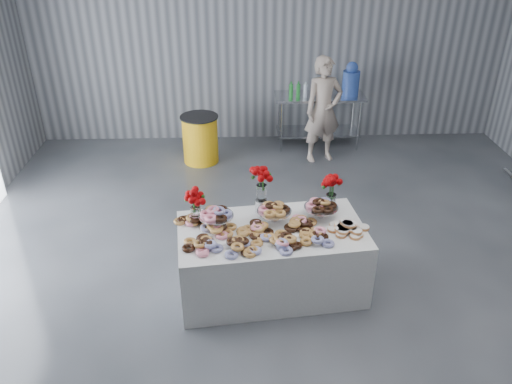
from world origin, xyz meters
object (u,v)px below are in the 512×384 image
Objects in this scene: display_table at (271,259)px; prep_table at (319,111)px; person at (323,110)px; trash_barrel at (200,139)px; water_jug at (351,80)px.

prep_table reaches higher than display_table.
prep_table is 0.89× the size of person.
display_table is 3.34m from trash_barrel.
trash_barrel is (-1.96, -0.01, -0.46)m from person.
display_table is 4.16m from water_jug.
prep_table is at bearing 74.46° from display_table.
water_jug is at bearing 31.94° from person.
person reaches higher than trash_barrel.
display_table is 2.45× the size of trash_barrel.
person is (1.02, 3.21, 0.47)m from display_table.
water_jug is (1.55, 3.78, 0.77)m from display_table.
trash_barrel reaches higher than display_table.
display_table is 3.41m from person.
person is 2.18× the size of trash_barrel.
water_jug is 2.66m from trash_barrel.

